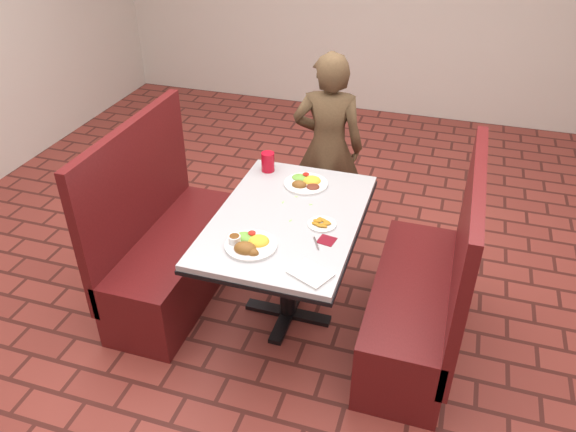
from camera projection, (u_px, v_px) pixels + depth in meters
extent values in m
plane|color=brown|center=(288.00, 314.00, 3.58)|extent=(7.00, 7.00, 0.00)
cube|color=#B6B9BC|center=(288.00, 219.00, 3.18)|extent=(0.80, 1.20, 0.03)
cube|color=black|center=(288.00, 223.00, 3.19)|extent=(0.81, 1.21, 0.02)
cylinder|color=black|center=(288.00, 270.00, 3.38)|extent=(0.10, 0.10, 0.69)
cube|color=black|center=(288.00, 313.00, 3.57)|extent=(0.55, 0.08, 0.03)
cube|color=black|center=(288.00, 313.00, 3.57)|extent=(0.08, 0.55, 0.03)
cube|color=maroon|center=(178.00, 265.00, 3.65)|extent=(0.45, 1.20, 0.45)
cube|color=maroon|center=(137.00, 197.00, 3.44)|extent=(0.06, 1.20, 0.95)
cube|color=maroon|center=(411.00, 312.00, 3.27)|extent=(0.45, 1.20, 0.45)
cube|color=maroon|center=(463.00, 254.00, 2.95)|extent=(0.06, 1.20, 0.95)
imported|color=brown|center=(328.00, 148.00, 4.01)|extent=(0.55, 0.40, 1.39)
cylinder|color=white|center=(251.00, 246.00, 2.92)|extent=(0.27, 0.27, 0.02)
ellipsoid|color=yellow|center=(259.00, 238.00, 2.92)|extent=(0.11, 0.11, 0.05)
ellipsoid|color=#7AB749|center=(245.00, 234.00, 2.96)|extent=(0.11, 0.09, 0.04)
cylinder|color=red|center=(252.00, 233.00, 2.97)|extent=(0.04, 0.04, 0.01)
ellipsoid|color=#905B24|center=(245.00, 245.00, 2.85)|extent=(0.12, 0.09, 0.07)
ellipsoid|color=#905B24|center=(252.00, 250.00, 2.84)|extent=(0.07, 0.05, 0.04)
cylinder|color=white|center=(235.00, 239.00, 2.92)|extent=(0.07, 0.07, 0.04)
cylinder|color=brown|center=(234.00, 236.00, 2.91)|extent=(0.05, 0.05, 0.01)
cylinder|color=white|center=(306.00, 184.00, 3.46)|extent=(0.27, 0.27, 0.02)
ellipsoid|color=yellow|center=(312.00, 177.00, 3.46)|extent=(0.11, 0.11, 0.05)
ellipsoid|color=#7AB749|center=(300.00, 175.00, 3.50)|extent=(0.11, 0.09, 0.04)
cylinder|color=red|center=(306.00, 174.00, 3.50)|extent=(0.04, 0.04, 0.01)
ellipsoid|color=maroon|center=(313.00, 185.00, 3.40)|extent=(0.08, 0.08, 0.03)
ellipsoid|color=#905B24|center=(299.00, 182.00, 3.41)|extent=(0.09, 0.07, 0.05)
cylinder|color=white|center=(322.00, 224.00, 3.09)|extent=(0.16, 0.16, 0.01)
cube|color=maroon|center=(327.00, 240.00, 2.97)|extent=(0.10, 0.10, 0.00)
cube|color=silver|center=(316.00, 243.00, 2.94)|extent=(0.06, 0.11, 0.00)
cylinder|color=red|center=(268.00, 162.00, 3.59)|extent=(0.08, 0.08, 0.13)
cube|color=white|center=(310.00, 274.00, 2.73)|extent=(0.24, 0.21, 0.01)
cube|color=silver|center=(254.00, 251.00, 2.88)|extent=(0.01, 0.15, 0.00)
cube|color=silver|center=(244.00, 249.00, 2.89)|extent=(0.01, 0.15, 0.00)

